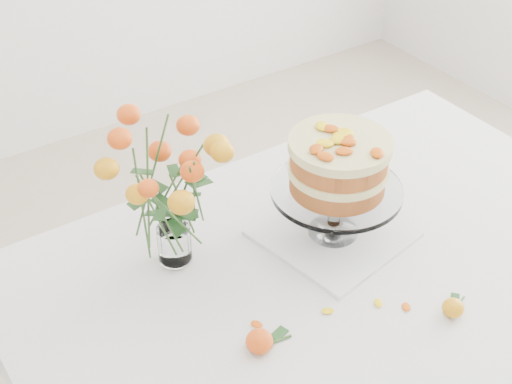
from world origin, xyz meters
TOP-DOWN VIEW (x-y plane):
  - table at (0.00, 0.00)m, footprint 1.43×0.93m
  - napkin at (0.04, 0.08)m, footprint 0.34×0.34m
  - cake_stand at (0.04, 0.08)m, footprint 0.29×0.29m
  - rose_vase at (-0.30, 0.21)m, footprint 0.30×0.30m
  - loose_rose_near at (0.08, -0.24)m, footprint 0.08×0.04m
  - loose_rose_far at (-0.29, -0.10)m, footprint 0.10×0.05m
  - stray_petal_a at (-0.12, -0.10)m, footprint 0.03×0.02m
  - stray_petal_b at (-0.02, -0.14)m, footprint 0.03×0.02m
  - stray_petal_c at (0.02, -0.18)m, footprint 0.03×0.02m
  - stray_petal_d at (-0.26, -0.05)m, footprint 0.03×0.02m

SIDE VIEW (x-z plane):
  - table at x=0.00m, z-range 0.30..1.05m
  - stray_petal_a at x=-0.12m, z-range 0.76..0.76m
  - stray_petal_b at x=-0.02m, z-range 0.76..0.76m
  - stray_petal_c at x=0.02m, z-range 0.76..0.76m
  - stray_petal_d at x=-0.26m, z-range 0.76..0.76m
  - napkin at x=0.04m, z-range 0.76..0.77m
  - loose_rose_near at x=0.08m, z-range 0.76..0.79m
  - loose_rose_far at x=-0.29m, z-range 0.76..0.80m
  - cake_stand at x=0.04m, z-range 0.81..1.07m
  - rose_vase at x=-0.30m, z-range 0.79..1.16m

